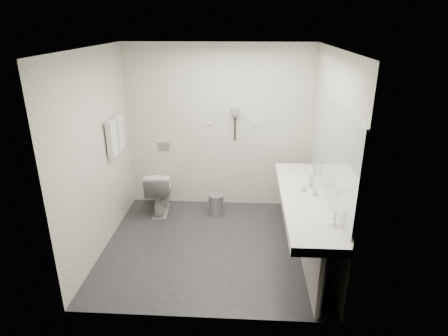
{
  "coord_description": "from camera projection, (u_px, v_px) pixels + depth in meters",
  "views": [
    {
      "loc": [
        0.41,
        -4.31,
        2.79
      ],
      "look_at": [
        0.15,
        0.15,
        1.05
      ],
      "focal_mm": 30.64,
      "sensor_mm": 36.0,
      "label": 1
    }
  ],
  "objects": [
    {
      "name": "wall_left",
      "position": [
        97.0,
        155.0,
        4.67
      ],
      "size": [
        0.0,
        2.6,
        2.6
      ],
      "primitive_type": "plane",
      "rotation": [
        1.57,
        0.0,
        1.57
      ],
      "color": "beige",
      "rests_on": "floor"
    },
    {
      "name": "wall_right",
      "position": [
        329.0,
        159.0,
        4.51
      ],
      "size": [
        0.0,
        2.6,
        2.6
      ],
      "primitive_type": "plane",
      "rotation": [
        1.57,
        0.0,
        -1.57
      ],
      "color": "beige",
      "rests_on": "floor"
    },
    {
      "name": "vanity_post_near",
      "position": [
        322.0,
        287.0,
        3.69
      ],
      "size": [
        0.06,
        0.06,
        0.75
      ],
      "primitive_type": "cylinder",
      "color": "silver",
      "rests_on": "floor"
    },
    {
      "name": "glass_left",
      "position": [
        311.0,
        183.0,
        4.72
      ],
      "size": [
        0.07,
        0.07,
        0.1
      ],
      "primitive_type": "cylinder",
      "rotation": [
        0.0,
        0.0,
        0.28
      ],
      "color": "silver",
      "rests_on": "vanity_counter"
    },
    {
      "name": "soap_bottle_a",
      "position": [
        315.0,
        191.0,
        4.49
      ],
      "size": [
        0.05,
        0.05,
        0.11
      ],
      "primitive_type": "imported",
      "rotation": [
        0.0,
        0.0,
        -0.02
      ],
      "color": "white",
      "rests_on": "vanity_counter"
    },
    {
      "name": "vanity_panel",
      "position": [
        304.0,
        232.0,
        4.66
      ],
      "size": [
        0.03,
        2.15,
        0.75
      ],
      "primitive_type": "cube",
      "color": "gray",
      "rests_on": "floor"
    },
    {
      "name": "wall_back",
      "position": [
        219.0,
        128.0,
        5.8
      ],
      "size": [
        2.8,
        0.0,
        2.8
      ],
      "primitive_type": "plane",
      "rotation": [
        1.57,
        0.0,
        0.0
      ],
      "color": "beige",
      "rests_on": "floor"
    },
    {
      "name": "dryer_cord",
      "position": [
        235.0,
        129.0,
        5.74
      ],
      "size": [
        0.02,
        0.02,
        0.35
      ],
      "primitive_type": "cylinder",
      "color": "black",
      "rests_on": "dryer_cradle"
    },
    {
      "name": "towel_far",
      "position": [
        119.0,
        133.0,
        5.28
      ],
      "size": [
        0.07,
        0.24,
        0.48
      ],
      "primitive_type": "cube",
      "color": "silver",
      "rests_on": "towel_rail"
    },
    {
      "name": "basin_far",
      "position": [
        298.0,
        176.0,
        5.1
      ],
      "size": [
        0.4,
        0.31,
        0.05
      ],
      "primitive_type": "ellipsoid",
      "color": "silver",
      "rests_on": "vanity_counter"
    },
    {
      "name": "floor",
      "position": [
        212.0,
        246.0,
        5.04
      ],
      "size": [
        2.8,
        2.8,
        0.0
      ],
      "primitive_type": "plane",
      "color": "#232327",
      "rests_on": "ground"
    },
    {
      "name": "dryer_barrel",
      "position": [
        235.0,
        112.0,
        5.59
      ],
      "size": [
        0.08,
        0.14,
        0.08
      ],
      "primitive_type": "cylinder",
      "rotation": [
        1.57,
        0.0,
        0.0
      ],
      "color": "gray",
      "rests_on": "dryer_cradle"
    },
    {
      "name": "dryer_cradle",
      "position": [
        235.0,
        113.0,
        5.67
      ],
      "size": [
        0.1,
        0.04,
        0.14
      ],
      "primitive_type": "cube",
      "color": "gray",
      "rests_on": "wall_back"
    },
    {
      "name": "wall_front",
      "position": [
        197.0,
        206.0,
        3.38
      ],
      "size": [
        2.8,
        0.0,
        2.8
      ],
      "primitive_type": "plane",
      "rotation": [
        -1.57,
        0.0,
        0.0
      ],
      "color": "beige",
      "rests_on": "floor"
    },
    {
      "name": "mirror",
      "position": [
        333.0,
        148.0,
        4.26
      ],
      "size": [
        0.02,
        2.2,
        1.05
      ],
      "primitive_type": "cube",
      "color": "#B2BCC6",
      "rests_on": "wall_right"
    },
    {
      "name": "bin_lid",
      "position": [
        216.0,
        195.0,
        5.74
      ],
      "size": [
        0.23,
        0.23,
        0.02
      ],
      "primitive_type": "cylinder",
      "color": "#B2B5BA",
      "rests_on": "pedal_bin"
    },
    {
      "name": "ceiling",
      "position": [
        209.0,
        48.0,
        4.14
      ],
      "size": [
        2.8,
        2.8,
        0.0
      ],
      "primitive_type": "plane",
      "rotation": [
        3.14,
        0.0,
        0.0
      ],
      "color": "silver",
      "rests_on": "wall_back"
    },
    {
      "name": "flush_plate",
      "position": [
        164.0,
        146.0,
        5.94
      ],
      "size": [
        0.18,
        0.02,
        0.12
      ],
      "primitive_type": "cube",
      "color": "#B2B5BA",
      "rests_on": "wall_back"
    },
    {
      "name": "towel_rail",
      "position": [
        113.0,
        120.0,
        5.07
      ],
      "size": [
        0.02,
        0.62,
        0.02
      ],
      "primitive_type": "cylinder",
      "rotation": [
        1.57,
        0.0,
        0.0
      ],
      "color": "silver",
      "rests_on": "wall_left"
    },
    {
      "name": "switch_plate_a",
      "position": [
        209.0,
        122.0,
        5.76
      ],
      "size": [
        0.09,
        0.02,
        0.09
      ],
      "primitive_type": "cube",
      "color": "silver",
      "rests_on": "wall_back"
    },
    {
      "name": "toilet",
      "position": [
        160.0,
        191.0,
        5.84
      ],
      "size": [
        0.44,
        0.71,
        0.68
      ],
      "primitive_type": "imported",
      "rotation": [
        0.0,
        0.0,
        3.23
      ],
      "color": "silver",
      "rests_on": "floor"
    },
    {
      "name": "basin_near",
      "position": [
        314.0,
        225.0,
        3.89
      ],
      "size": [
        0.4,
        0.31,
        0.05
      ],
      "primitive_type": "ellipsoid",
      "color": "silver",
      "rests_on": "vanity_counter"
    },
    {
      "name": "glass_right",
      "position": [
        312.0,
        180.0,
        4.8
      ],
      "size": [
        0.07,
        0.07,
        0.11
      ],
      "primitive_type": "cylinder",
      "rotation": [
        0.0,
        0.0,
        -0.2
      ],
      "color": "silver",
      "rests_on": "vanity_counter"
    },
    {
      "name": "soap_bottle_b",
      "position": [
        304.0,
        188.0,
        4.62
      ],
      "size": [
        0.08,
        0.08,
        0.08
      ],
      "primitive_type": "imported",
      "rotation": [
        0.0,
        0.0,
        -0.3
      ],
      "color": "white",
      "rests_on": "vanity_counter"
    },
    {
      "name": "switch_plate_b",
      "position": [
        255.0,
        122.0,
        5.72
      ],
      "size": [
        0.09,
        0.02,
        0.09
      ],
      "primitive_type": "cube",
      "color": "silver",
      "rests_on": "wall_back"
    },
    {
      "name": "faucet_far",
      "position": [
        313.0,
        170.0,
        5.05
      ],
      "size": [
        0.04,
        0.04,
        0.15
      ],
      "primitive_type": "cylinder",
      "color": "silver",
      "rests_on": "vanity_counter"
    },
    {
      "name": "vanity_counter",
      "position": [
        305.0,
        200.0,
        4.51
      ],
      "size": [
        0.55,
        2.2,
        0.1
      ],
      "primitive_type": "cube",
      "color": "silver",
      "rests_on": "floor"
    },
    {
      "name": "towel_near",
      "position": [
        112.0,
        139.0,
        5.02
      ],
      "size": [
        0.07,
        0.24,
        0.48
      ],
      "primitive_type": "cube",
      "color": "silver",
      "rests_on": "towel_rail"
    },
    {
      "name": "faucet_near",
      "position": [
        334.0,
        218.0,
        3.85
      ],
      "size": [
        0.04,
        0.04,
        0.15
      ],
      "primitive_type": "cylinder",
      "color": "silver",
      "rests_on": "vanity_counter"
    },
    {
      "name": "pedal_bin",
      "position": [
        216.0,
        205.0,
        5.8
      ],
      "size": [
        0.3,
        0.3,
        0.32
      ],
      "primitive_type": "cylinder",
      "rotation": [
        0.0,
        0.0,
        -0.39
      ],
      "color": "#B2B5BA",
      "rests_on": "floor"
    },
    {
      "name": "vanity_post_far",
      "position": [
        296.0,
        195.0,
        5.62
      ],
      "size": [
        0.06,
        0.06,
        0.75
      ],
      "primitive_type": "cylinder",
      "color": "silver",
      "rests_on": "floor"
    }
  ]
}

